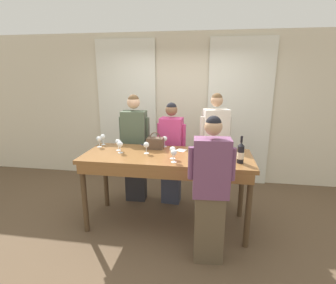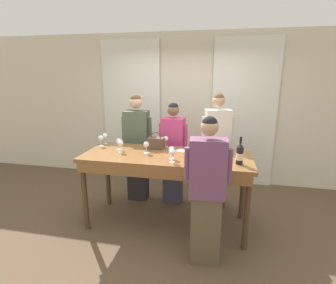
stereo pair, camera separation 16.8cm
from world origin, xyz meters
TOP-DOWN VIEW (x-y plane):
  - ground_plane at (0.00, 0.00)m, footprint 18.00×18.00m
  - wall_back at (0.00, 1.74)m, footprint 12.00×0.06m
  - curtain_panel_left at (-1.07, 1.67)m, footprint 1.15×0.03m
  - curtain_panel_right at (1.07, 1.67)m, footprint 1.15×0.03m
  - tasting_bar at (0.00, -0.03)m, footprint 2.23×0.87m
  - wine_bottle at (0.92, -0.18)m, footprint 0.08×0.08m
  - handbag at (-0.21, 0.25)m, footprint 0.23×0.15m
  - wine_glass_front_left at (0.13, -0.29)m, footprint 0.08×0.08m
  - wine_glass_front_mid at (-0.10, 0.37)m, footprint 0.08×0.08m
  - wine_glass_front_right at (0.10, -0.16)m, footprint 0.08×0.08m
  - wine_glass_center_left at (-0.64, -0.02)m, footprint 0.08×0.08m
  - wine_glass_center_mid at (-1.04, 0.21)m, footprint 0.08×0.08m
  - wine_glass_center_right at (-0.70, 0.09)m, footprint 0.08×0.08m
  - wine_glass_back_left at (0.52, -0.17)m, footprint 0.08×0.08m
  - wine_glass_back_mid at (-1.04, 0.35)m, footprint 0.08×0.08m
  - wine_glass_back_right at (0.38, -0.08)m, footprint 0.08×0.08m
  - wine_glass_near_host at (-0.28, 0.01)m, footprint 0.08×0.08m
  - napkin at (0.16, 0.22)m, footprint 0.17×0.17m
  - pen at (-0.41, 0.38)m, footprint 0.11×0.11m
  - guest_olive_jacket at (-0.63, 0.65)m, footprint 0.49×0.26m
  - guest_pink_top at (-0.04, 0.65)m, footprint 0.46×0.26m
  - guest_cream_sweater at (0.63, 0.65)m, footprint 0.48×0.32m
  - host_pouring at (0.58, -0.66)m, footprint 0.50×0.25m

SIDE VIEW (x-z plane):
  - ground_plane at x=0.00m, z-range 0.00..0.00m
  - guest_pink_top at x=-0.04m, z-range 0.02..1.67m
  - host_pouring at x=0.58m, z-range 0.02..1.69m
  - guest_olive_jacket at x=-0.63m, z-range 0.02..1.78m
  - tasting_bar at x=0.00m, z-range 0.40..1.43m
  - guest_cream_sweater at x=0.63m, z-range 0.02..1.82m
  - napkin at x=0.16m, z-range 1.02..1.03m
  - pen at x=-0.41m, z-range 1.02..1.03m
  - handbag at x=-0.21m, z-range 0.99..1.23m
  - wine_glass_front_left at x=0.13m, z-range 1.06..1.22m
  - wine_glass_front_right at x=0.10m, z-range 1.06..1.22m
  - wine_glass_center_right at x=-0.70m, z-range 1.06..1.22m
  - wine_glass_back_mid at x=-1.04m, z-range 1.06..1.22m
  - wine_glass_back_right at x=0.38m, z-range 1.06..1.22m
  - wine_glass_front_mid at x=-0.10m, z-range 1.06..1.22m
  - wine_glass_center_left at x=-0.64m, z-range 1.06..1.22m
  - wine_glass_center_mid at x=-1.04m, z-range 1.06..1.22m
  - wine_glass_back_left at x=0.52m, z-range 1.06..1.22m
  - wine_glass_near_host at x=-0.28m, z-range 1.06..1.22m
  - wine_bottle at x=0.92m, z-range 0.98..1.31m
  - curtain_panel_left at x=-1.07m, z-range 0.00..2.69m
  - curtain_panel_right at x=1.07m, z-range 0.00..2.69m
  - wall_back at x=0.00m, z-range 0.00..2.80m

